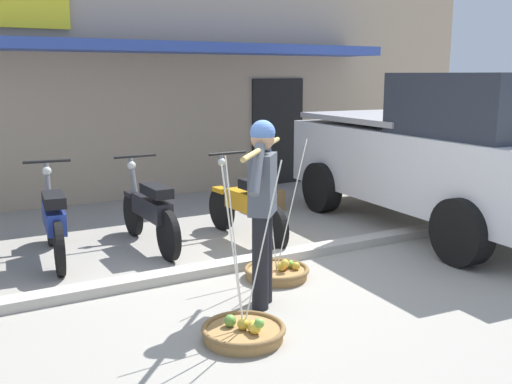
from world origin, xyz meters
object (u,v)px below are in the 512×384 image
Objects in this scene: motorcycle_second_in_row at (54,221)px; motorcycle_end_of_row at (247,206)px; fruit_vendor at (263,201)px; fruit_basket_right_side at (244,331)px; fruit_basket_left_side at (277,271)px; parked_truck at (446,154)px; wooden_crate at (267,200)px; motorcycle_third_in_row at (150,211)px.

motorcycle_end_of_row is at bearing -10.38° from motorcycle_second_in_row.
fruit_vendor is 1.17m from fruit_basket_right_side.
fruit_vendor is at bearing -132.54° from fruit_basket_left_side.
motorcycle_second_in_row is 0.38× the size of parked_truck.
parked_truck reaches higher than wooden_crate.
wooden_crate is at bearing 24.42° from motorcycle_third_in_row.
fruit_basket_right_side is 3.30× the size of wooden_crate.
wooden_crate is at bearing 58.33° from fruit_vendor.
parked_truck reaches higher than motorcycle_end_of_row.
parked_truck is at bearing -54.95° from wooden_crate.
fruit_vendor is 0.93× the size of motorcycle_end_of_row.
fruit_basket_left_side is 1.49m from motorcycle_end_of_row.
fruit_vendor is 2.34m from motorcycle_third_in_row.
motorcycle_second_in_row is (-0.85, 2.91, 0.38)m from fruit_basket_right_side.
motorcycle_third_in_row is at bearing 84.79° from fruit_basket_right_side.
fruit_basket_right_side is 0.30× the size of parked_truck.
fruit_vendor reaches higher than motorcycle_second_in_row.
wooden_crate is (2.53, 3.85, 0.08)m from fruit_basket_right_side.
fruit_basket_left_side is at bearing 47.76° from fruit_basket_right_side.
motorcycle_end_of_row is at bearing 163.27° from parked_truck.
fruit_basket_right_side is 0.80× the size of motorcycle_end_of_row.
fruit_basket_left_side is 3.30× the size of wooden_crate.
motorcycle_second_in_row is 2.31m from motorcycle_end_of_row.
parked_truck is (4.90, -1.20, 0.58)m from motorcycle_second_in_row.
motorcycle_third_in_row is at bearing 96.12° from fruit_vendor.
motorcycle_end_of_row is (0.41, 1.39, 0.38)m from fruit_basket_left_side.
motorcycle_third_in_row is 0.38× the size of parked_truck.
motorcycle_second_in_row reaches higher than wooden_crate.
motorcycle_second_in_row is at bearing -164.40° from wooden_crate.
parked_truck is (3.54, 1.15, 0.06)m from fruit_vendor.
fruit_basket_right_side reaches higher than motorcycle_second_in_row.
motorcycle_second_in_row is 5.07m from parked_truck.
motorcycle_end_of_row is at bearing -15.80° from motorcycle_third_in_row.
fruit_basket_right_side is 0.80× the size of motorcycle_third_in_row.
parked_truck reaches higher than motorcycle_second_in_row.
motorcycle_second_in_row is 3.53m from wooden_crate.
motorcycle_end_of_row is at bearing 64.71° from fruit_vendor.
motorcycle_third_in_row is 2.52m from wooden_crate.
wooden_crate is (2.28, 1.03, -0.29)m from motorcycle_third_in_row.
parked_truck is at bearing 17.93° from fruit_vendor.
motorcycle_end_of_row is (1.41, 2.49, 0.38)m from fruit_basket_right_side.
parked_truck is at bearing 11.10° from fruit_basket_left_side.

